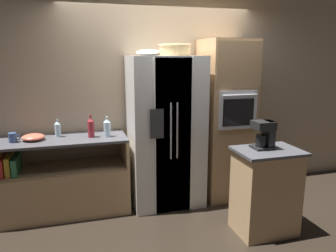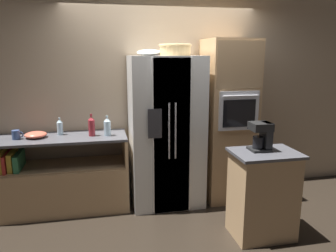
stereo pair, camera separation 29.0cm
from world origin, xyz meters
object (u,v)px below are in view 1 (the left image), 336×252
object	(u,v)px
wicker_basket	(175,49)
coffee_maker	(265,134)
bottle_tall	(91,127)
mixing_bowl	(33,137)
bottle_wide	(107,128)
refrigerator	(166,132)
bottle_short	(58,129)
fruit_bowl	(149,52)
wall_oven	(225,120)
mug	(13,138)

from	to	relation	value
wicker_basket	coffee_maker	bearing A→B (deg)	-52.48
bottle_tall	mixing_bowl	size ratio (longest dim) A/B	1.06
mixing_bowl	bottle_wide	bearing A→B (deg)	-4.74
refrigerator	bottle_short	bearing A→B (deg)	173.01
bottle_tall	fruit_bowl	bearing A→B (deg)	4.10
bottle_tall	bottle_wide	size ratio (longest dim) A/B	1.10
refrigerator	mixing_bowl	distance (m)	1.56
wall_oven	mug	distance (m)	2.60
refrigerator	mixing_bowl	size ratio (longest dim) A/B	7.42
wall_oven	bottle_short	world-z (taller)	wall_oven
fruit_bowl	bottle_tall	distance (m)	1.13
refrigerator	wall_oven	size ratio (longest dim) A/B	0.90
bottle_tall	coffee_maker	distance (m)	1.98
mug	wall_oven	bearing A→B (deg)	-0.36
fruit_bowl	bottle_short	size ratio (longest dim) A/B	1.42
bottle_short	mug	distance (m)	0.49
wicker_basket	fruit_bowl	distance (m)	0.32
bottle_short	bottle_wide	size ratio (longest dim) A/B	0.88
mixing_bowl	bottle_short	bearing A→B (deg)	19.05
wall_oven	mixing_bowl	world-z (taller)	wall_oven
wall_oven	bottle_wide	distance (m)	1.55
bottle_tall	mixing_bowl	distance (m)	0.66
wall_oven	fruit_bowl	distance (m)	1.34
refrigerator	wall_oven	distance (m)	0.83
refrigerator	mug	size ratio (longest dim) A/B	14.69
refrigerator	bottle_tall	bearing A→B (deg)	178.43
wicker_basket	bottle_short	xyz separation A→B (m)	(-1.40, 0.20, -0.93)
bottle_tall	mug	distance (m)	0.86
fruit_bowl	bottle_wide	bearing A→B (deg)	-171.51
bottle_tall	mug	bearing A→B (deg)	179.25
fruit_bowl	bottle_short	world-z (taller)	fruit_bowl
wicker_basket	wall_oven	bearing A→B (deg)	4.94
refrigerator	mug	bearing A→B (deg)	178.83
wicker_basket	bottle_wide	world-z (taller)	wicker_basket
bottle_short	bottle_wide	distance (m)	0.59
wicker_basket	fruit_bowl	size ratio (longest dim) A/B	1.27
fruit_bowl	bottle_tall	world-z (taller)	fruit_bowl
refrigerator	bottle_tall	xyz separation A→B (m)	(-0.91, 0.02, 0.11)
fruit_bowl	bottle_wide	xyz separation A→B (m)	(-0.54, -0.08, -0.88)
refrigerator	coffee_maker	size ratio (longest dim) A/B	6.41
wicker_basket	mug	world-z (taller)	wicker_basket
mixing_bowl	coffee_maker	bearing A→B (deg)	-23.36
bottle_short	refrigerator	bearing A→B (deg)	-6.99
refrigerator	wall_oven	bearing A→B (deg)	1.39
wall_oven	bottle_tall	distance (m)	1.74
mug	bottle_wide	bearing A→B (deg)	-2.17
wicker_basket	bottle_tall	size ratio (longest dim) A/B	1.43
fruit_bowl	bottle_tall	xyz separation A→B (m)	(-0.72, -0.05, -0.87)
refrigerator	mixing_bowl	world-z (taller)	refrigerator
bottle_short	mixing_bowl	world-z (taller)	bottle_short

